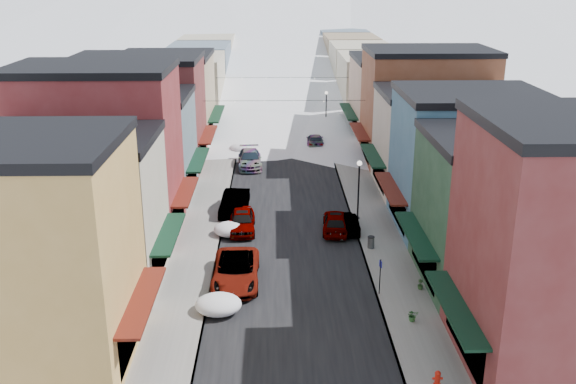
{
  "coord_description": "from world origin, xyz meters",
  "views": [
    {
      "loc": [
        -1.05,
        -24.22,
        18.48
      ],
      "look_at": [
        0.0,
        23.22,
        2.19
      ],
      "focal_mm": 40.0,
      "sensor_mm": 36.0,
      "label": 1
    }
  ],
  "objects_px": {
    "trash_can": "(371,242)",
    "streetlamp_near": "(359,182)",
    "car_green_sedan": "(346,222)",
    "car_dark_hatch": "(234,203)",
    "car_white_suv": "(236,271)",
    "car_silver_sedan": "(242,221)",
    "fire_hydrant": "(437,379)"
  },
  "relations": [
    {
      "from": "car_silver_sedan",
      "to": "fire_hydrant",
      "type": "xyz_separation_m",
      "value": [
        9.97,
        -19.66,
        -0.28
      ]
    },
    {
      "from": "car_white_suv",
      "to": "car_dark_hatch",
      "type": "bearing_deg",
      "value": 93.43
    },
    {
      "from": "car_white_suv",
      "to": "fire_hydrant",
      "type": "bearing_deg",
      "value": -48.22
    },
    {
      "from": "car_dark_hatch",
      "to": "car_green_sedan",
      "type": "bearing_deg",
      "value": -19.59
    },
    {
      "from": "car_green_sedan",
      "to": "fire_hydrant",
      "type": "xyz_separation_m",
      "value": [
        2.17,
        -19.47,
        -0.15
      ]
    },
    {
      "from": "car_dark_hatch",
      "to": "trash_can",
      "type": "relative_size",
      "value": 6.16
    },
    {
      "from": "streetlamp_near",
      "to": "trash_can",
      "type": "bearing_deg",
      "value": -87.72
    },
    {
      "from": "car_silver_sedan",
      "to": "trash_can",
      "type": "height_order",
      "value": "car_silver_sedan"
    },
    {
      "from": "trash_can",
      "to": "streetlamp_near",
      "type": "distance_m",
      "value": 6.22
    },
    {
      "from": "car_green_sedan",
      "to": "car_dark_hatch",
      "type": "bearing_deg",
      "value": -29.99
    },
    {
      "from": "fire_hydrant",
      "to": "car_white_suv",
      "type": "bearing_deg",
      "value": 132.02
    },
    {
      "from": "car_silver_sedan",
      "to": "car_green_sedan",
      "type": "xyz_separation_m",
      "value": [
        7.8,
        -0.19,
        -0.13
      ]
    },
    {
      "from": "car_white_suv",
      "to": "streetlamp_near",
      "type": "height_order",
      "value": "streetlamp_near"
    },
    {
      "from": "car_silver_sedan",
      "to": "streetlamp_near",
      "type": "xyz_separation_m",
      "value": [
        8.95,
        1.96,
        2.32
      ]
    },
    {
      "from": "fire_hydrant",
      "to": "streetlamp_near",
      "type": "distance_m",
      "value": 21.8
    },
    {
      "from": "car_dark_hatch",
      "to": "streetlamp_near",
      "type": "bearing_deg",
      "value": -5.4
    },
    {
      "from": "car_green_sedan",
      "to": "car_white_suv",
      "type": "bearing_deg",
      "value": 42.51
    },
    {
      "from": "fire_hydrant",
      "to": "streetlamp_near",
      "type": "bearing_deg",
      "value": 92.7
    },
    {
      "from": "trash_can",
      "to": "car_dark_hatch",
      "type": "bearing_deg",
      "value": 142.71
    },
    {
      "from": "car_dark_hatch",
      "to": "trash_can",
      "type": "bearing_deg",
      "value": -31.51
    },
    {
      "from": "car_dark_hatch",
      "to": "streetlamp_near",
      "type": "distance_m",
      "value": 10.2
    },
    {
      "from": "trash_can",
      "to": "car_silver_sedan",
      "type": "bearing_deg",
      "value": 157.98
    },
    {
      "from": "car_dark_hatch",
      "to": "fire_hydrant",
      "type": "distance_m",
      "value": 25.9
    },
    {
      "from": "car_white_suv",
      "to": "car_green_sedan",
      "type": "relative_size",
      "value": 1.49
    },
    {
      "from": "car_silver_sedan",
      "to": "streetlamp_near",
      "type": "height_order",
      "value": "streetlamp_near"
    },
    {
      "from": "trash_can",
      "to": "car_green_sedan",
      "type": "bearing_deg",
      "value": 111.39
    },
    {
      "from": "car_silver_sedan",
      "to": "car_white_suv",
      "type": "bearing_deg",
      "value": -91.62
    },
    {
      "from": "car_white_suv",
      "to": "trash_can",
      "type": "xyz_separation_m",
      "value": [
        9.18,
        4.88,
        -0.27
      ]
    },
    {
      "from": "car_green_sedan",
      "to": "car_silver_sedan",
      "type": "bearing_deg",
      "value": -6.03
    },
    {
      "from": "car_white_suv",
      "to": "car_dark_hatch",
      "type": "xyz_separation_m",
      "value": [
        -0.8,
        12.48,
        0.01
      ]
    },
    {
      "from": "car_white_suv",
      "to": "trash_can",
      "type": "relative_size",
      "value": 7.24
    },
    {
      "from": "car_white_suv",
      "to": "trash_can",
      "type": "distance_m",
      "value": 10.4
    }
  ]
}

